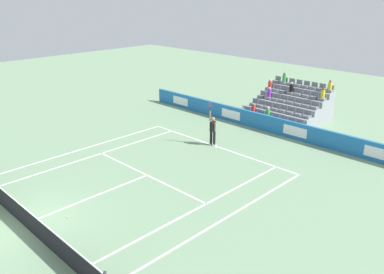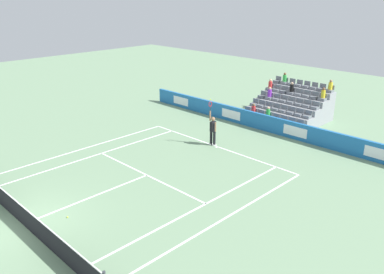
% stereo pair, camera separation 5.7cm
% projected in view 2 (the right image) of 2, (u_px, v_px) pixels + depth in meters
% --- Properties ---
extents(ground_plane, '(80.00, 80.00, 0.00)m').
position_uv_depth(ground_plane, '(23.00, 224.00, 16.00)').
color(ground_plane, gray).
extents(line_baseline, '(10.97, 0.10, 0.01)m').
position_uv_depth(line_baseline, '(218.00, 147.00, 23.91)').
color(line_baseline, white).
rests_on(line_baseline, ground).
extents(line_service, '(8.23, 0.10, 0.01)m').
position_uv_depth(line_service, '(147.00, 175.00, 20.26)').
color(line_service, white).
rests_on(line_service, ground).
extents(line_centre_service, '(0.10, 6.40, 0.01)m').
position_uv_depth(line_centre_service, '(92.00, 197.00, 18.13)').
color(line_centre_service, white).
rests_on(line_centre_service, ground).
extents(line_singles_sideline_left, '(0.10, 11.89, 0.01)m').
position_uv_depth(line_singles_sideline_left, '(95.00, 155.00, 22.67)').
color(line_singles_sideline_left, white).
rests_on(line_singles_sideline_left, ground).
extents(line_singles_sideline_right, '(0.10, 11.89, 0.01)m').
position_uv_depth(line_singles_sideline_right, '(199.00, 207.00, 17.24)').
color(line_singles_sideline_right, white).
rests_on(line_singles_sideline_right, ground).
extents(line_doubles_sideline_left, '(0.10, 11.89, 0.01)m').
position_uv_depth(line_doubles_sideline_left, '(82.00, 149.00, 23.58)').
color(line_doubles_sideline_left, white).
rests_on(line_doubles_sideline_left, ground).
extents(line_doubles_sideline_right, '(0.10, 11.89, 0.01)m').
position_uv_depth(line_doubles_sideline_right, '(223.00, 220.00, 16.33)').
color(line_doubles_sideline_right, white).
rests_on(line_doubles_sideline_right, ground).
extents(line_centre_mark, '(0.10, 0.20, 0.01)m').
position_uv_depth(line_centre_mark, '(217.00, 147.00, 23.84)').
color(line_centre_mark, white).
rests_on(line_centre_mark, ground).
extents(sponsor_barrier, '(20.74, 0.22, 1.09)m').
position_uv_depth(sponsor_barrier, '(262.00, 122.00, 26.69)').
color(sponsor_barrier, '#1E66AD').
rests_on(sponsor_barrier, ground).
extents(tennis_net, '(11.97, 0.10, 1.07)m').
position_uv_depth(tennis_net, '(21.00, 214.00, 15.83)').
color(tennis_net, '#33383D').
rests_on(tennis_net, ground).
extents(tennis_player, '(0.53, 0.38, 2.85)m').
position_uv_depth(tennis_player, '(213.00, 130.00, 23.86)').
color(tennis_player, black).
rests_on(tennis_player, ground).
extents(stadium_stand, '(4.96, 4.75, 3.00)m').
position_uv_depth(stadium_stand, '(291.00, 108.00, 28.97)').
color(stadium_stand, gray).
rests_on(stadium_stand, ground).
extents(loose_tennis_ball, '(0.07, 0.07, 0.07)m').
position_uv_depth(loose_tennis_ball, '(67.00, 217.00, 16.45)').
color(loose_tennis_ball, '#D1E533').
rests_on(loose_tennis_ball, ground).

